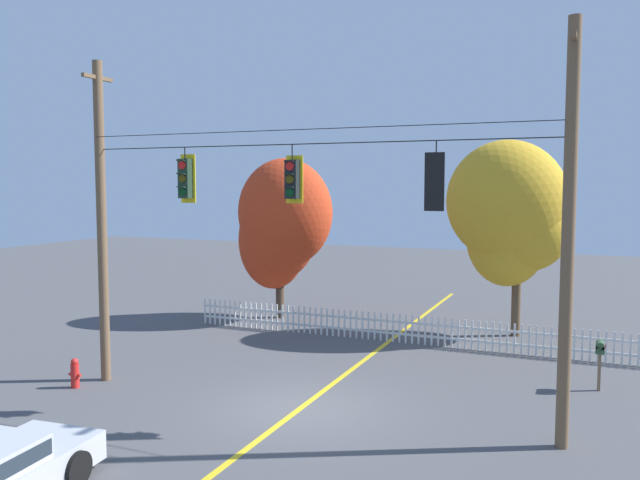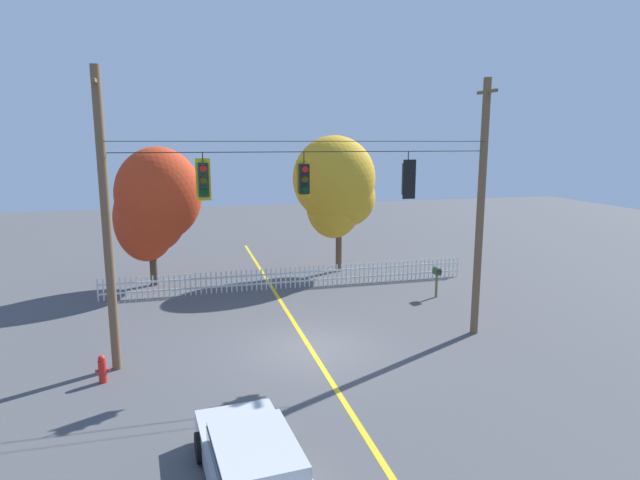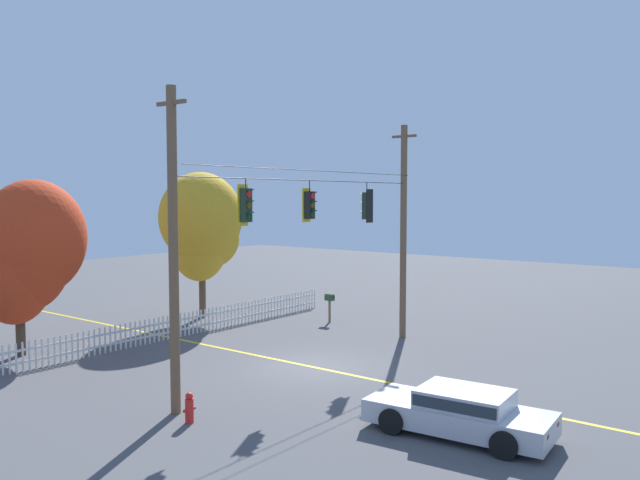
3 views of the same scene
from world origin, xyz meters
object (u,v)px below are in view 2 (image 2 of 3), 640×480
object	(u,v)px
traffic_signal_westbound_side	(204,180)
autumn_maple_mid	(337,188)
fire_hydrant	(102,369)
roadside_mailbox	(437,273)
traffic_signal_southbound_primary	(304,179)
parked_car	(255,466)
traffic_signal_eastbound_side	(408,179)
autumn_maple_near_fence	(154,204)

from	to	relation	value
traffic_signal_westbound_side	autumn_maple_mid	size ratio (longest dim) A/B	0.20
traffic_signal_westbound_side	fire_hydrant	bearing A→B (deg)	-163.69
roadside_mailbox	autumn_maple_mid	bearing A→B (deg)	119.27
traffic_signal_southbound_primary	parked_car	distance (m)	8.74
autumn_maple_mid	parked_car	world-z (taller)	autumn_maple_mid
traffic_signal_eastbound_side	roadside_mailbox	bearing A→B (deg)	51.70
traffic_signal_southbound_primary	roadside_mailbox	bearing A→B (deg)	32.20
traffic_signal_westbound_side	fire_hydrant	world-z (taller)	traffic_signal_westbound_side
traffic_signal_southbound_primary	fire_hydrant	world-z (taller)	traffic_signal_southbound_primary
traffic_signal_westbound_side	traffic_signal_southbound_primary	size ratio (longest dim) A/B	1.02
traffic_signal_westbound_side	parked_car	bearing A→B (deg)	-86.00
traffic_signal_westbound_side	traffic_signal_southbound_primary	xyz separation A→B (m)	(3.01, -0.00, -0.03)
autumn_maple_mid	parked_car	size ratio (longest dim) A/B	1.51
traffic_signal_eastbound_side	autumn_maple_mid	xyz separation A→B (m)	(0.45, 9.62, -1.13)
traffic_signal_eastbound_side	parked_car	world-z (taller)	traffic_signal_eastbound_side
parked_car	fire_hydrant	distance (m)	6.84
autumn_maple_mid	parked_car	distance (m)	17.97
traffic_signal_eastbound_side	autumn_maple_near_fence	bearing A→B (deg)	132.15
fire_hydrant	parked_car	bearing A→B (deg)	-59.33
traffic_signal_southbound_primary	parked_car	xyz separation A→B (m)	(-2.54, -6.76, -4.93)
traffic_signal_westbound_side	roadside_mailbox	xyz separation A→B (m)	(9.85, 4.31, -4.48)
traffic_signal_westbound_side	roadside_mailbox	size ratio (longest dim) A/B	1.06
traffic_signal_southbound_primary	autumn_maple_near_fence	world-z (taller)	autumn_maple_near_fence
autumn_maple_near_fence	roadside_mailbox	world-z (taller)	autumn_maple_near_fence
autumn_maple_near_fence	parked_car	bearing A→B (deg)	-81.57
traffic_signal_eastbound_side	parked_car	size ratio (longest dim) A/B	0.33
traffic_signal_eastbound_side	autumn_maple_near_fence	size ratio (longest dim) A/B	0.23
traffic_signal_southbound_primary	traffic_signal_westbound_side	bearing A→B (deg)	179.98
autumn_maple_mid	parked_car	xyz separation A→B (m)	(-6.41, -16.36, -3.73)
autumn_maple_near_fence	autumn_maple_mid	world-z (taller)	autumn_maple_mid
traffic_signal_westbound_side	traffic_signal_eastbound_side	world-z (taller)	same
parked_car	traffic_signal_westbound_side	bearing A→B (deg)	94.00
traffic_signal_southbound_primary	autumn_maple_mid	bearing A→B (deg)	68.01
traffic_signal_westbound_side	fire_hydrant	xyz separation A→B (m)	(-3.01, -0.88, -5.17)
roadside_mailbox	fire_hydrant	bearing A→B (deg)	-158.03
traffic_signal_eastbound_side	autumn_maple_mid	bearing A→B (deg)	87.31
traffic_signal_westbound_side	autumn_maple_near_fence	xyz separation A→B (m)	(-1.89, 9.18, -1.70)
traffic_signal_eastbound_side	fire_hydrant	world-z (taller)	traffic_signal_eastbound_side
traffic_signal_southbound_primary	parked_car	bearing A→B (deg)	-110.57
autumn_maple_near_fence	fire_hydrant	world-z (taller)	autumn_maple_near_fence
traffic_signal_southbound_primary	traffic_signal_eastbound_side	distance (m)	3.43
traffic_signal_eastbound_side	fire_hydrant	bearing A→B (deg)	-174.79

